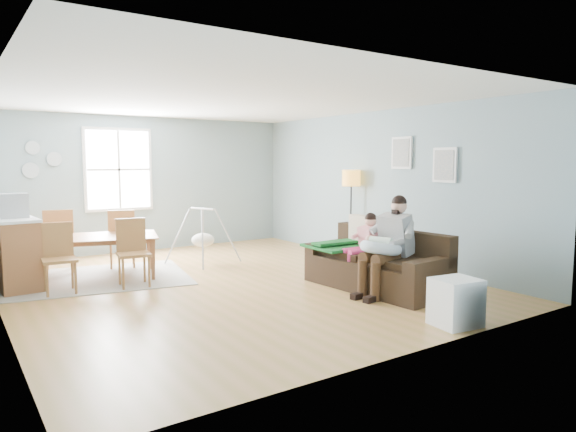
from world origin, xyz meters
TOP-DOWN VIEW (x-y plane):
  - room at (0.00, 0.00)m, footprint 8.40×9.40m
  - window at (-0.60, 3.46)m, footprint 1.32×0.08m
  - pictures at (2.97, -1.05)m, footprint 0.05×1.34m
  - wall_plates at (-2.00, 3.47)m, footprint 0.67×0.02m
  - sofa at (1.60, -1.50)m, footprint 1.02×2.12m
  - green_throw at (1.47, -0.82)m, footprint 0.97×0.84m
  - beige_pillow at (1.78, -0.94)m, footprint 0.17×0.49m
  - father at (1.49, -1.80)m, footprint 0.98×0.50m
  - nursing_pillow at (1.33, -1.81)m, footprint 0.61×0.59m
  - infant at (1.32, -1.78)m, footprint 0.24×0.39m
  - toddler at (1.51, -1.31)m, footprint 0.56×0.28m
  - floor_lamp at (2.80, 0.48)m, footprint 0.33×0.33m
  - storage_cube at (1.11, -3.20)m, footprint 0.53×0.48m
  - rug at (-1.60, 1.39)m, footprint 3.04×2.51m
  - dining_table at (-1.60, 1.39)m, footprint 2.08×1.50m
  - chair_sw at (-2.21, 0.81)m, footprint 0.47×0.47m
  - chair_se at (-1.24, 0.64)m, footprint 0.50×0.50m
  - chair_nw at (-1.97, 2.13)m, footprint 0.55×0.55m
  - chair_ne at (-1.01, 1.96)m, footprint 0.56×0.56m
  - counter at (-2.70, 1.76)m, footprint 0.65×1.84m
  - monitor at (-2.66, 1.42)m, footprint 0.38×0.36m
  - baby_swing at (0.29, 1.56)m, footprint 1.23×1.24m

SIDE VIEW (x-z plane):
  - rug at x=-1.60m, z-range 0.00..0.01m
  - storage_cube at x=1.11m, z-range 0.00..0.52m
  - sofa at x=1.60m, z-range -0.12..0.71m
  - dining_table at x=-1.60m, z-range 0.00..0.66m
  - baby_swing at x=0.29m, z-range -0.05..0.93m
  - counter at x=-2.70m, z-range 0.01..1.02m
  - green_throw at x=1.47m, z-range 0.51..0.55m
  - chair_sw at x=-2.21m, z-range 0.07..1.03m
  - chair_se at x=-1.24m, z-range 0.07..1.05m
  - chair_ne at x=-1.01m, z-range 0.07..1.07m
  - chair_nw at x=-1.97m, z-range 0.08..1.12m
  - nursing_pillow at x=1.33m, z-range 0.54..0.77m
  - toddler at x=1.51m, z-range 0.28..1.15m
  - father at x=1.49m, z-range 0.05..1.39m
  - infant at x=1.32m, z-range 0.67..0.81m
  - beige_pillow at x=1.78m, z-range 0.51..0.99m
  - monitor at x=-2.66m, z-range 1.01..1.36m
  - floor_lamp at x=2.80m, z-range 0.54..2.19m
  - window at x=-0.60m, z-range 0.84..2.46m
  - wall_plates at x=-2.00m, z-range 1.50..2.16m
  - pictures at x=2.97m, z-range 1.48..2.22m
  - room at x=0.00m, z-range 0.47..4.37m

